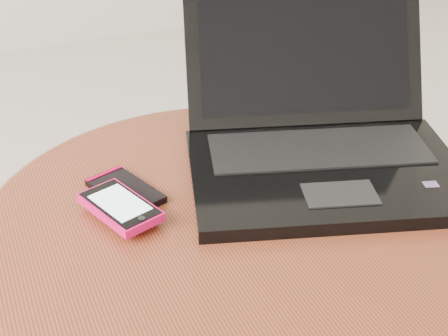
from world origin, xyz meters
name	(u,v)px	position (x,y,z in m)	size (l,w,h in m)	color
table	(229,279)	(-0.05, 0.00, 0.38)	(0.61, 0.61, 0.48)	#663411
laptop	(320,135)	(0.11, 0.07, 0.52)	(0.43, 0.43, 0.21)	black
phone_black	(125,191)	(-0.15, 0.09, 0.49)	(0.08, 0.11, 0.01)	black
phone_pink	(120,207)	(-0.17, 0.04, 0.50)	(0.09, 0.12, 0.01)	#EA0D5F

